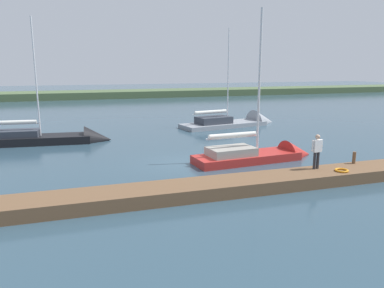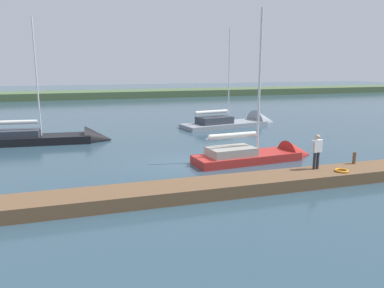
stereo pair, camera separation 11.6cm
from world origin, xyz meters
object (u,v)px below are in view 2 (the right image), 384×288
life_ring_buoy (341,171)px  sailboat_far_right (53,141)px  sailboat_near_dock (242,124)px  mooring_post_near (354,158)px  sailboat_far_left (264,157)px  person_on_dock (317,149)px

life_ring_buoy → sailboat_far_right: size_ratio=0.07×
life_ring_buoy → sailboat_near_dock: 18.45m
mooring_post_near → sailboat_far_left: bearing=-54.3°
sailboat_far_right → sailboat_far_left: bearing=-32.0°
sailboat_far_left → life_ring_buoy: bearing=-80.2°
sailboat_far_left → sailboat_near_dock: 13.73m
sailboat_near_dock → person_on_dock: sailboat_near_dock is taller
life_ring_buoy → sailboat_near_dock: bearing=-100.2°
sailboat_far_left → sailboat_near_dock: bearing=65.2°
mooring_post_near → sailboat_far_left: 5.20m
sailboat_near_dock → sailboat_far_right: (17.10, 3.58, 0.06)m
mooring_post_near → sailboat_far_left: (3.01, -4.18, -0.72)m
sailboat_far_left → sailboat_near_dock: sailboat_near_dock is taller
mooring_post_near → life_ring_buoy: mooring_post_near is taller
mooring_post_near → person_on_dock: person_on_dock is taller
sailboat_far_left → person_on_dock: size_ratio=5.62×
sailboat_near_dock → person_on_dock: 17.93m
mooring_post_near → sailboat_far_left: size_ratio=0.06×
sailboat_far_left → sailboat_near_dock: size_ratio=0.94×
mooring_post_near → sailboat_near_dock: (-1.64, -17.10, -0.78)m
mooring_post_near → life_ring_buoy: size_ratio=0.94×
life_ring_buoy → person_on_dock: (0.92, -0.78, 0.96)m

